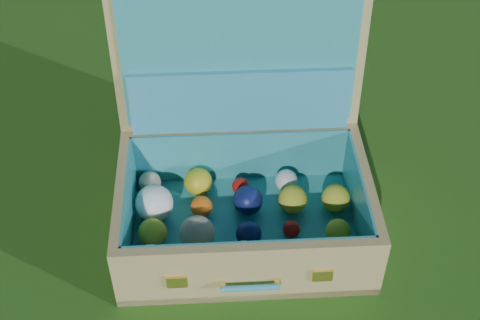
# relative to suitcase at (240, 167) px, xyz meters

# --- Properties ---
(ground) EXTENTS (60.00, 60.00, 0.00)m
(ground) POSITION_rel_suitcase_xyz_m (-0.15, 0.10, -0.18)
(ground) COLOR #215114
(ground) RESTS_ON ground
(suitcase) EXTENTS (0.69, 0.56, 0.63)m
(suitcase) POSITION_rel_suitcase_xyz_m (0.00, 0.00, 0.00)
(suitcase) COLOR tan
(suitcase) RESTS_ON ground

